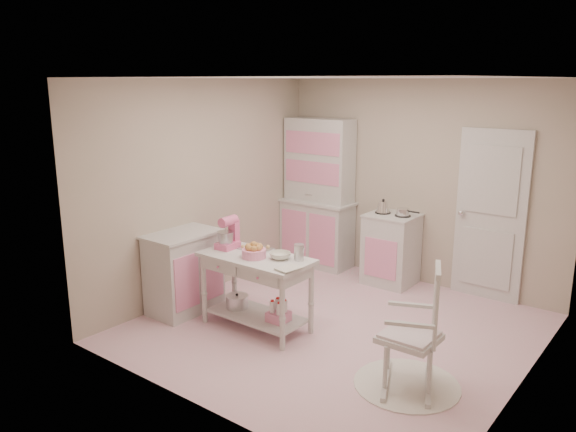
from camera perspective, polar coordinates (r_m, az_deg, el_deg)
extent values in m
plane|color=pink|center=(6.12, 4.75, -11.29)|extent=(3.80, 3.80, 0.00)
cube|color=white|center=(5.56, 5.29, 13.82)|extent=(3.80, 3.80, 0.04)
cube|color=#BBAA98|center=(7.34, 13.09, 3.27)|extent=(3.80, 0.04, 2.60)
cube|color=#BBAA98|center=(4.28, -8.95, -3.90)|extent=(3.80, 0.04, 2.60)
cube|color=#BBAA98|center=(6.89, -8.40, 2.81)|extent=(0.04, 3.80, 2.60)
cube|color=#BBAA98|center=(4.97, 23.74, -2.42)|extent=(0.04, 3.80, 2.60)
cube|color=silver|center=(7.04, 19.88, 0.03)|extent=(0.82, 0.05, 2.04)
cube|color=silver|center=(7.86, 3.00, 2.35)|extent=(1.06, 0.50, 2.08)
cube|color=silver|center=(7.36, 10.43, -3.30)|extent=(0.62, 0.57, 0.92)
cube|color=silver|center=(6.50, -10.51, -5.62)|extent=(0.54, 0.84, 0.92)
cylinder|color=white|center=(5.19, 11.96, -16.39)|extent=(0.92, 0.92, 0.01)
cube|color=silver|center=(4.94, 12.28, -10.91)|extent=(0.73, 0.85, 1.10)
cube|color=silver|center=(5.98, -3.24, -7.73)|extent=(1.20, 0.60, 0.80)
cube|color=#E66195|center=(6.08, -6.18, -1.76)|extent=(0.21, 0.29, 0.34)
cube|color=silver|center=(6.07, -3.25, -3.33)|extent=(0.34, 0.24, 0.02)
cylinder|color=pink|center=(5.78, -3.47, -3.81)|extent=(0.25, 0.25, 0.09)
imported|color=silver|center=(5.74, -0.81, -4.06)|extent=(0.22, 0.22, 0.07)
cylinder|color=silver|center=(5.68, 1.12, -3.71)|extent=(0.10, 0.10, 0.17)
imported|color=silver|center=(5.48, -0.55, -5.16)|extent=(0.21, 0.26, 0.02)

